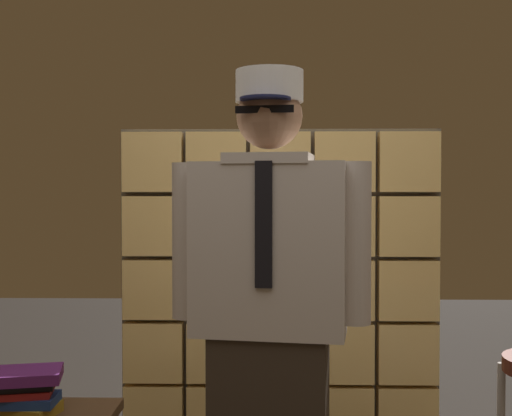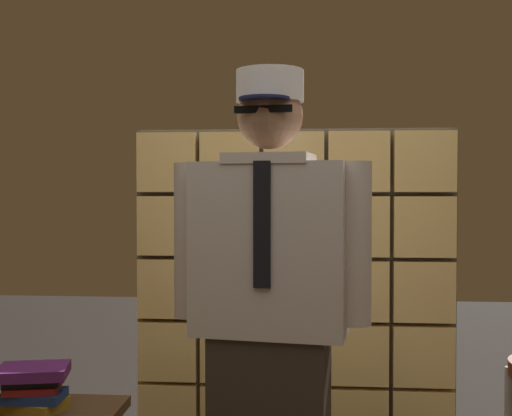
% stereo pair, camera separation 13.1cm
% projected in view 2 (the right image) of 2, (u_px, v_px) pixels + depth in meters
% --- Properties ---
extents(glass_block_wall, '(1.65, 0.10, 1.65)m').
position_uv_depth(glass_block_wall, '(294.00, 289.00, 3.37)').
color(glass_block_wall, '#F2C672').
rests_on(glass_block_wall, ground).
extents(standing_person, '(0.69, 0.33, 1.72)m').
position_uv_depth(standing_person, '(270.00, 314.00, 2.23)').
color(standing_person, '#382D23').
rests_on(standing_person, ground).
extents(book_stack, '(0.28, 0.23, 0.17)m').
position_uv_depth(book_stack, '(33.00, 388.00, 2.41)').
color(book_stack, olive).
rests_on(book_stack, side_table).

